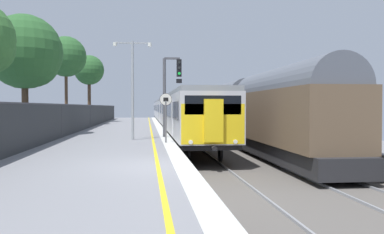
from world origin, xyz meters
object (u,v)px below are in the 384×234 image
freight_train_adjacent_track (215,109)px  background_tree_left (65,58)px  signal_gantry (169,87)px  speed_limit_sign (166,111)px  background_tree_right (90,71)px  commuter_train_at_platform (170,111)px  platform_lamp_mid (133,81)px  background_tree_back (27,54)px

freight_train_adjacent_track → background_tree_left: size_ratio=6.48×
signal_gantry → speed_limit_sign: signal_gantry is taller
background_tree_left → background_tree_right: background_tree_left is taller
background_tree_right → speed_limit_sign: bearing=-75.3°
signal_gantry → background_tree_right: (-7.75, 24.29, 2.93)m
background_tree_right → commuter_train_at_platform: bearing=0.4°
platform_lamp_mid → background_tree_left: size_ratio=0.61×
background_tree_right → background_tree_back: background_tree_right is taller
freight_train_adjacent_track → background_tree_left: (-14.42, -0.16, 4.87)m
freight_train_adjacent_track → signal_gantry: bearing=-108.3°
commuter_train_at_platform → background_tree_right: 10.28m
signal_gantry → freight_train_adjacent_track: bearing=71.7°
commuter_train_at_platform → signal_gantry: bearing=-93.4°
freight_train_adjacent_track → speed_limit_sign: size_ratio=22.83×
signal_gantry → background_tree_right: size_ratio=0.60×
speed_limit_sign → background_tree_right: size_ratio=0.31×
signal_gantry → background_tree_back: 9.02m
speed_limit_sign → platform_lamp_mid: 2.96m
background_tree_left → background_tree_back: size_ratio=1.15×
speed_limit_sign → background_tree_right: (-7.37, 28.16, 4.28)m
background_tree_back → signal_gantry: bearing=-14.0°
commuter_train_at_platform → platform_lamp_mid: (-3.50, -26.34, 1.83)m
commuter_train_at_platform → background_tree_left: background_tree_left is taller
signal_gantry → platform_lamp_mid: size_ratio=0.89×
platform_lamp_mid → background_tree_back: 7.89m
background_tree_left → background_tree_back: 14.34m
signal_gantry → background_tree_left: size_ratio=0.54×
signal_gantry → background_tree_left: 19.00m
commuter_train_at_platform → background_tree_right: background_tree_right is taller
background_tree_left → freight_train_adjacent_track: bearing=0.6°
platform_lamp_mid → background_tree_right: size_ratio=0.68×
platform_lamp_mid → background_tree_back: (-6.49, 4.11, 1.83)m
commuter_train_at_platform → freight_train_adjacent_track: (4.00, -7.81, 0.27)m
signal_gantry → background_tree_right: 25.66m
platform_lamp_mid → commuter_train_at_platform: bearing=82.4°
commuter_train_at_platform → speed_limit_sign: commuter_train_at_platform is taller
freight_train_adjacent_track → background_tree_back: bearing=-134.1°
background_tree_left → background_tree_back: background_tree_left is taller
speed_limit_sign → background_tree_left: size_ratio=0.28×
freight_train_adjacent_track → background_tree_back: 20.37m
commuter_train_at_platform → background_tree_left: size_ratio=7.43×
commuter_train_at_platform → background_tree_back: background_tree_back is taller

